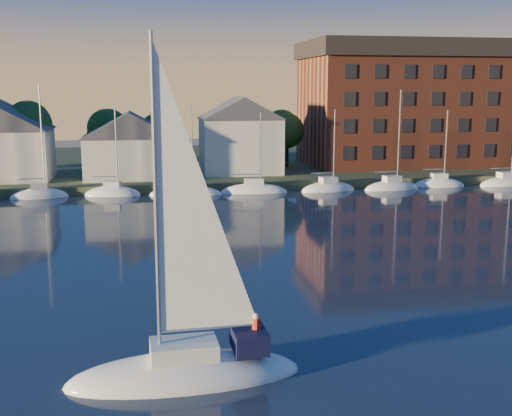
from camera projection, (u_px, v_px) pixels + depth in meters
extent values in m
plane|color=black|center=(274.00, 394.00, 25.44)|extent=(260.00, 260.00, 0.00)
cube|color=#373F25|center=(172.00, 167.00, 97.94)|extent=(160.00, 50.00, 2.00)
cube|color=brown|center=(183.00, 190.00, 75.71)|extent=(120.00, 3.00, 1.00)
cube|color=silver|center=(131.00, 157.00, 78.83)|extent=(11.00, 8.00, 5.00)
cube|color=silver|center=(240.00, 146.00, 83.06)|extent=(10.00, 8.00, 7.00)
cube|color=brown|center=(411.00, 112.00, 92.72)|extent=(30.00, 16.00, 15.00)
cube|color=black|center=(414.00, 50.00, 91.11)|extent=(31.00, 17.00, 2.40)
cylinder|color=#3D281B|center=(37.00, 160.00, 82.64)|extent=(0.50, 0.50, 3.50)
sphere|color=#173A15|center=(34.00, 125.00, 81.82)|extent=(5.40, 5.40, 5.40)
cylinder|color=#3D281B|center=(100.00, 159.00, 84.06)|extent=(0.50, 0.50, 3.50)
sphere|color=#173A15|center=(99.00, 125.00, 83.24)|extent=(5.40, 5.40, 5.40)
cylinder|color=#3D281B|center=(162.00, 158.00, 85.48)|extent=(0.50, 0.50, 3.50)
sphere|color=#173A15|center=(161.00, 124.00, 84.65)|extent=(5.40, 5.40, 5.40)
cylinder|color=#3D281B|center=(221.00, 156.00, 86.89)|extent=(0.50, 0.50, 3.50)
sphere|color=#173A15|center=(221.00, 123.00, 86.07)|extent=(5.40, 5.40, 5.40)
cylinder|color=#3D281B|center=(279.00, 155.00, 88.31)|extent=(0.50, 0.50, 3.50)
sphere|color=#173A15|center=(279.00, 123.00, 87.48)|extent=(5.40, 5.40, 5.40)
cylinder|color=#3D281B|center=(335.00, 154.00, 89.73)|extent=(0.50, 0.50, 3.50)
sphere|color=#173A15|center=(335.00, 122.00, 88.90)|extent=(5.40, 5.40, 5.40)
cylinder|color=#3D281B|center=(389.00, 153.00, 91.14)|extent=(0.50, 0.50, 3.50)
sphere|color=#173A15|center=(390.00, 122.00, 90.32)|extent=(5.40, 5.40, 5.40)
cylinder|color=#3D281B|center=(441.00, 152.00, 92.56)|extent=(0.50, 0.50, 3.50)
sphere|color=#173A15|center=(443.00, 121.00, 91.73)|extent=(5.40, 5.40, 5.40)
cylinder|color=#3D281B|center=(492.00, 151.00, 93.97)|extent=(0.50, 0.50, 3.50)
sphere|color=#173A15|center=(494.00, 121.00, 93.15)|extent=(5.40, 5.40, 5.40)
ellipsoid|color=silver|center=(38.00, 199.00, 69.97)|extent=(7.50, 2.40, 2.20)
cube|color=silver|center=(37.00, 187.00, 69.73)|extent=(2.10, 1.32, 0.70)
cylinder|color=#A5A8AD|center=(42.00, 144.00, 69.00)|extent=(0.16, 0.16, 10.00)
cylinder|color=#A5A8AD|center=(29.00, 179.00, 69.43)|extent=(3.15, 0.12, 0.12)
ellipsoid|color=silver|center=(113.00, 197.00, 71.39)|extent=(7.50, 2.40, 2.20)
cube|color=silver|center=(112.00, 185.00, 71.15)|extent=(2.10, 1.32, 0.70)
cylinder|color=#A5A8AD|center=(117.00, 143.00, 70.42)|extent=(0.16, 0.16, 10.00)
cylinder|color=#A5A8AD|center=(104.00, 178.00, 70.85)|extent=(3.15, 0.12, 0.12)
ellipsoid|color=silver|center=(185.00, 194.00, 72.81)|extent=(7.50, 2.40, 2.20)
cube|color=silver|center=(184.00, 183.00, 72.57)|extent=(2.10, 1.32, 0.70)
cylinder|color=#A5A8AD|center=(190.00, 142.00, 71.84)|extent=(0.16, 0.16, 10.00)
cylinder|color=#A5A8AD|center=(177.00, 176.00, 72.26)|extent=(3.15, 0.12, 0.12)
ellipsoid|color=silver|center=(254.00, 192.00, 74.22)|extent=(7.50, 2.40, 2.20)
cube|color=silver|center=(254.00, 181.00, 73.98)|extent=(2.10, 1.32, 0.70)
cylinder|color=#A5A8AD|center=(260.00, 141.00, 73.25)|extent=(0.16, 0.16, 10.00)
cylinder|color=#A5A8AD|center=(247.00, 174.00, 73.68)|extent=(3.15, 0.12, 0.12)
ellipsoid|color=silver|center=(321.00, 190.00, 75.64)|extent=(7.50, 2.40, 2.20)
cube|color=silver|center=(321.00, 180.00, 75.40)|extent=(2.10, 1.32, 0.70)
cylinder|color=#A5A8AD|center=(328.00, 140.00, 74.67)|extent=(0.16, 0.16, 10.00)
cylinder|color=#A5A8AD|center=(314.00, 173.00, 75.10)|extent=(3.15, 0.12, 0.12)
ellipsoid|color=silver|center=(385.00, 189.00, 77.06)|extent=(7.50, 2.40, 2.20)
cube|color=silver|center=(385.00, 178.00, 76.82)|extent=(2.10, 1.32, 0.70)
cylinder|color=#A5A8AD|center=(393.00, 139.00, 76.09)|extent=(0.16, 0.16, 10.00)
cylinder|color=#A5A8AD|center=(379.00, 171.00, 76.51)|extent=(3.15, 0.12, 0.12)
ellipsoid|color=silver|center=(447.00, 187.00, 78.47)|extent=(7.50, 2.40, 2.20)
cube|color=silver|center=(447.00, 176.00, 78.23)|extent=(2.10, 1.32, 0.70)
cylinder|color=#A5A8AD|center=(455.00, 138.00, 77.50)|extent=(0.16, 0.16, 10.00)
cylinder|color=#A5A8AD|center=(441.00, 169.00, 77.93)|extent=(3.15, 0.12, 0.12)
ellipsoid|color=silver|center=(506.00, 185.00, 79.89)|extent=(7.50, 2.40, 2.20)
cube|color=silver|center=(507.00, 175.00, 79.65)|extent=(2.10, 1.32, 0.70)
cylinder|color=#A5A8AD|center=(501.00, 168.00, 79.34)|extent=(3.15, 0.12, 0.12)
ellipsoid|color=silver|center=(185.00, 379.00, 26.76)|extent=(9.93, 3.43, 2.20)
cube|color=silver|center=(184.00, 349.00, 26.52)|extent=(2.80, 1.82, 0.70)
cylinder|color=#A5A8AD|center=(156.00, 203.00, 25.17)|extent=(0.16, 0.16, 13.13)
cylinder|color=#A5A8AD|center=(210.00, 328.00, 26.58)|extent=(4.14, 0.23, 0.12)
cube|color=black|center=(249.00, 340.00, 27.04)|extent=(1.45, 1.94, 0.90)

